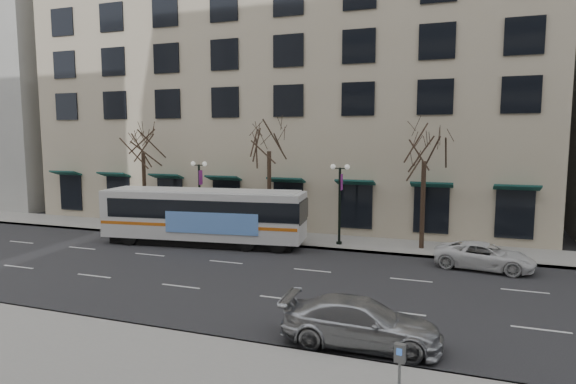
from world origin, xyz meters
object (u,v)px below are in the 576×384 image
at_px(city_bus, 205,215).
at_px(pay_station, 400,357).
at_px(tree_far_right, 425,145).
at_px(lamp_post_left, 200,194).
at_px(tree_far_left, 143,140).
at_px(tree_far_mid, 269,137).
at_px(white_pickup, 484,256).
at_px(lamp_post_right, 340,200).
at_px(silver_car, 361,322).

height_order(city_bus, pay_station, city_bus).
distance_m(tree_far_right, lamp_post_left, 15.40).
relative_size(lamp_post_left, pay_station, 3.92).
height_order(tree_far_left, tree_far_mid, tree_far_mid).
bearing_deg(white_pickup, tree_far_mid, 84.61).
xyz_separation_m(tree_far_right, city_bus, (-13.27, -2.99, -4.48)).
height_order(tree_far_left, lamp_post_right, tree_far_left).
xyz_separation_m(tree_far_right, silver_car, (-0.90, -14.53, -5.65)).
height_order(tree_far_left, tree_far_right, tree_far_left).
distance_m(tree_far_right, city_bus, 14.32).
relative_size(tree_far_left, lamp_post_right, 1.60).
relative_size(tree_far_mid, city_bus, 0.64).
distance_m(white_pickup, pay_station, 14.51).
bearing_deg(pay_station, tree_far_mid, 128.71).
xyz_separation_m(tree_far_left, white_pickup, (23.41, -3.15, -6.01)).
height_order(lamp_post_right, white_pickup, lamp_post_right).
distance_m(tree_far_left, lamp_post_right, 15.48).
distance_m(tree_far_mid, lamp_post_left, 6.40).
bearing_deg(tree_far_right, tree_far_left, 180.00).
distance_m(tree_far_left, white_pickup, 24.37).
relative_size(tree_far_mid, lamp_post_left, 1.64).
distance_m(tree_far_right, silver_car, 15.61).
bearing_deg(lamp_post_right, city_bus, -163.88).
bearing_deg(lamp_post_left, white_pickup, -7.89).
relative_size(tree_far_right, silver_car, 1.51).
distance_m(tree_far_mid, pay_station, 21.23).
relative_size(tree_far_mid, white_pickup, 1.72).
bearing_deg(city_bus, lamp_post_left, 118.66).
xyz_separation_m(tree_far_mid, city_bus, (-3.27, -2.99, -4.97)).
xyz_separation_m(city_bus, pay_station, (13.97, -14.41, -0.83)).
distance_m(tree_far_left, silver_car, 24.72).
relative_size(tree_far_right, city_bus, 0.60).
distance_m(tree_far_mid, silver_car, 18.21).
xyz_separation_m(tree_far_mid, lamp_post_left, (-4.99, -0.60, -3.96)).
bearing_deg(lamp_post_left, city_bus, -54.26).
xyz_separation_m(city_bus, white_pickup, (16.68, -0.16, -1.25)).
bearing_deg(white_pickup, tree_far_left, 90.16).
bearing_deg(tree_far_mid, white_pickup, -13.22).
bearing_deg(lamp_post_right, tree_far_mid, 173.17).
bearing_deg(silver_car, pay_station, -153.43).
relative_size(tree_far_mid, lamp_post_right, 1.64).
bearing_deg(tree_far_left, lamp_post_right, -2.29).
bearing_deg(city_bus, tree_far_left, 148.94).
xyz_separation_m(tree_far_left, tree_far_right, (20.00, 0.00, -0.28)).
bearing_deg(tree_far_right, silver_car, -93.54).
relative_size(tree_far_left, city_bus, 0.62).
bearing_deg(silver_car, white_pickup, -23.23).
relative_size(white_pickup, pay_station, 3.74).
relative_size(lamp_post_left, silver_car, 0.98).
bearing_deg(lamp_post_left, tree_far_left, 173.17).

